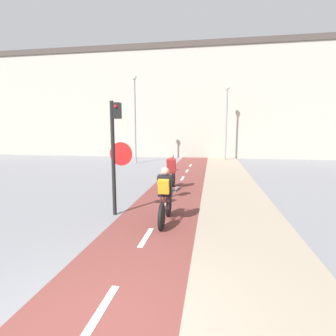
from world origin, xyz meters
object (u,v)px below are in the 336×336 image
object	(u,v)px
traffic_light_pole	(116,146)
street_lamp_sidewalk	(226,114)
street_lamp_far	(135,110)
cyclist_near	(165,197)
cyclist_far	(172,174)

from	to	relation	value
traffic_light_pole	street_lamp_sidewalk	distance (m)	15.23
street_lamp_far	street_lamp_sidewalk	size ratio (longest dim) A/B	1.08
traffic_light_pole	cyclist_near	world-z (taller)	traffic_light_pole
street_lamp_far	street_lamp_sidewalk	world-z (taller)	street_lamp_far
cyclist_near	cyclist_far	world-z (taller)	cyclist_near
street_lamp_far	cyclist_far	world-z (taller)	street_lamp_far
street_lamp_far	cyclist_far	size ratio (longest dim) A/B	3.74
street_lamp_far	cyclist_far	distance (m)	9.87
street_lamp_far	cyclist_near	world-z (taller)	street_lamp_far
street_lamp_sidewalk	street_lamp_far	bearing A→B (deg)	-157.80
cyclist_near	street_lamp_sidewalk	bearing A→B (deg)	81.46
street_lamp_far	cyclist_near	distance (m)	13.55
street_lamp_far	traffic_light_pole	bearing A→B (deg)	-75.99
traffic_light_pole	cyclist_near	distance (m)	2.05
street_lamp_sidewalk	cyclist_far	distance (m)	11.86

